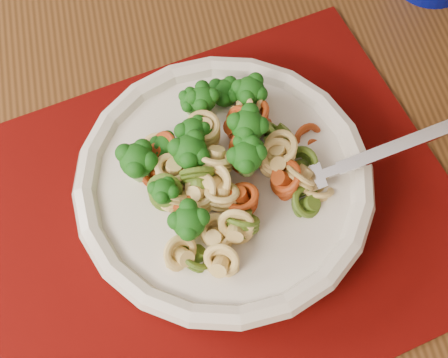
# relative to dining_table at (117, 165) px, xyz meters

# --- Properties ---
(dining_table) EXTENTS (1.64, 1.39, 0.75)m
(dining_table) POSITION_rel_dining_table_xyz_m (0.00, 0.00, 0.00)
(dining_table) COLOR #5A3619
(dining_table) RESTS_ON ground
(placemat) EXTENTS (0.54, 0.52, 0.00)m
(placemat) POSITION_rel_dining_table_xyz_m (0.12, -0.09, 0.10)
(placemat) COLOR #530603
(placemat) RESTS_ON dining_table
(pasta_bowl) EXTENTS (0.25, 0.25, 0.05)m
(pasta_bowl) POSITION_rel_dining_table_xyz_m (0.13, -0.06, 0.13)
(pasta_bowl) COLOR silver
(pasta_bowl) RESTS_ON placemat
(pasta_broccoli_heap) EXTENTS (0.21, 0.21, 0.06)m
(pasta_broccoli_heap) POSITION_rel_dining_table_xyz_m (0.13, -0.06, 0.15)
(pasta_broccoli_heap) COLOR tan
(pasta_broccoli_heap) RESTS_ON pasta_bowl
(fork) EXTENTS (0.17, 0.10, 0.08)m
(fork) POSITION_rel_dining_table_xyz_m (0.20, -0.05, 0.15)
(fork) COLOR silver
(fork) RESTS_ON pasta_bowl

